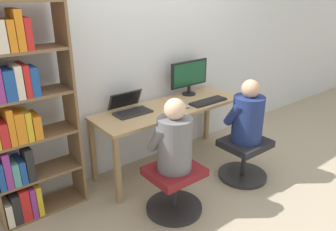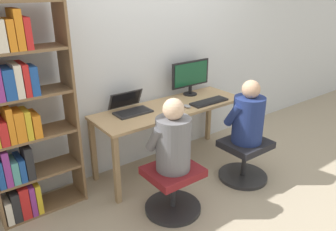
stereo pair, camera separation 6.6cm
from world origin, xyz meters
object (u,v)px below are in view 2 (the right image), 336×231
(laptop, at_px, (131,108))
(bookshelf, at_px, (17,116))
(office_chair_left, at_px, (244,158))
(desktop_monitor, at_px, (191,76))
(keyboard, at_px, (209,102))
(person_at_monitor, at_px, (248,116))
(person_at_laptop, at_px, (173,140))
(office_chair_right, at_px, (173,187))

(laptop, relative_size, bookshelf, 0.20)
(office_chair_left, bearing_deg, desktop_monitor, 92.01)
(keyboard, bearing_deg, person_at_monitor, -84.25)
(laptop, xyz_separation_m, person_at_monitor, (0.89, -0.79, -0.05))
(person_at_laptop, xyz_separation_m, bookshelf, (-1.03, 0.74, 0.23))
(laptop, distance_m, keyboard, 0.89)
(keyboard, height_order, office_chair_right, keyboard)
(laptop, xyz_separation_m, keyboard, (0.84, -0.28, -0.03))
(laptop, xyz_separation_m, office_chair_left, (0.89, -0.79, -0.53))
(desktop_monitor, height_order, bookshelf, bookshelf)
(laptop, relative_size, person_at_laptop, 0.57)
(desktop_monitor, height_order, laptop, desktop_monitor)
(bookshelf, bearing_deg, desktop_monitor, 2.50)
(office_chair_left, bearing_deg, bookshelf, 158.48)
(desktop_monitor, relative_size, person_at_laptop, 0.83)
(keyboard, xyz_separation_m, office_chair_right, (-0.88, -0.48, -0.50))
(person_at_laptop, distance_m, bookshelf, 1.29)
(person_at_monitor, bearing_deg, office_chair_left, -90.00)
(office_chair_right, xyz_separation_m, person_at_monitor, (0.93, -0.02, 0.48))
(keyboard, relative_size, person_at_laptop, 0.71)
(keyboard, height_order, office_chair_left, keyboard)
(office_chair_right, xyz_separation_m, bookshelf, (-1.03, 0.75, 0.71))
(office_chair_left, xyz_separation_m, office_chair_right, (-0.93, 0.03, 0.00))
(keyboard, xyz_separation_m, office_chair_left, (0.05, -0.51, -0.50))
(office_chair_left, bearing_deg, keyboard, 95.70)
(office_chair_left, bearing_deg, office_chair_right, 178.20)
(office_chair_left, distance_m, person_at_monitor, 0.48)
(office_chair_right, bearing_deg, person_at_laptop, 90.00)
(laptop, height_order, person_at_monitor, person_at_monitor)
(office_chair_left, bearing_deg, laptop, 138.39)
(person_at_monitor, relative_size, bookshelf, 0.35)
(bookshelf, bearing_deg, office_chair_left, -21.52)
(laptop, bearing_deg, bookshelf, -179.07)
(office_chair_left, bearing_deg, person_at_monitor, 90.00)
(desktop_monitor, bearing_deg, office_chair_left, -87.99)
(desktop_monitor, relative_size, person_at_monitor, 0.82)
(laptop, height_order, bookshelf, bookshelf)
(person_at_laptop, bearing_deg, keyboard, 28.56)
(person_at_laptop, bearing_deg, desktop_monitor, 42.46)
(desktop_monitor, height_order, person_at_laptop, desktop_monitor)
(desktop_monitor, distance_m, bookshelf, 1.94)
(keyboard, distance_m, office_chair_right, 1.12)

